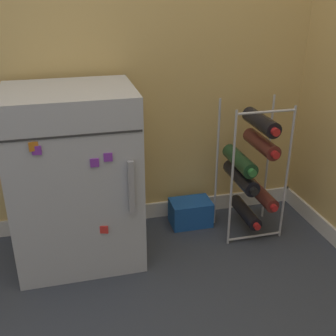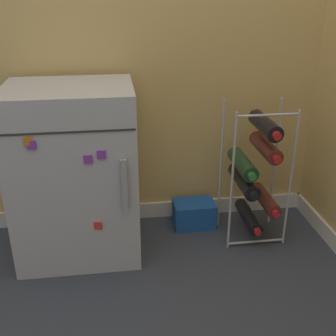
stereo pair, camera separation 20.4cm
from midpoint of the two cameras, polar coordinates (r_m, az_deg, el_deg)
ground_plane at (r=1.96m, az=1.81°, el=-15.62°), size 14.00×14.00×0.00m
mini_fridge at (r=2.01m, az=-9.61°, el=-0.79°), size 0.57×0.48×0.83m
wine_rack at (r=2.18m, az=14.34°, el=-0.42°), size 0.31×0.32×0.72m
soda_box at (r=2.35m, az=6.03°, el=-6.25°), size 0.22×0.15×0.14m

